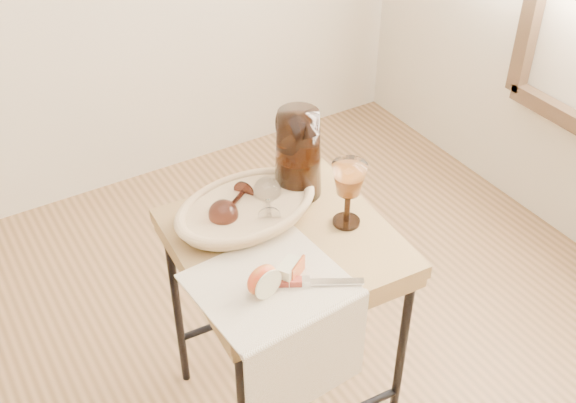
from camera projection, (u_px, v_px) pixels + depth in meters
side_table at (284, 328)px, 1.91m from camera, size 0.54×0.54×0.65m
tea_towel at (269, 284)px, 1.58m from camera, size 0.35×0.32×0.01m
bread_basket at (246, 211)px, 1.75m from camera, size 0.37×0.28×0.05m
goblet_lying_a at (232, 204)px, 1.74m from camera, size 0.14×0.13×0.07m
goblet_lying_b at (268, 202)px, 1.75m from camera, size 0.12×0.14×0.07m
pitcher at (298, 153)px, 1.79m from camera, size 0.18×0.25×0.28m
wine_goblet at (348, 194)px, 1.70m from camera, size 0.10×0.10×0.18m
apple_half at (262, 279)px, 1.53m from camera, size 0.09×0.06×0.07m
apple_wedge at (289, 270)px, 1.58m from camera, size 0.07×0.06×0.04m
table_knife at (309, 281)px, 1.57m from camera, size 0.21×0.13×0.02m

